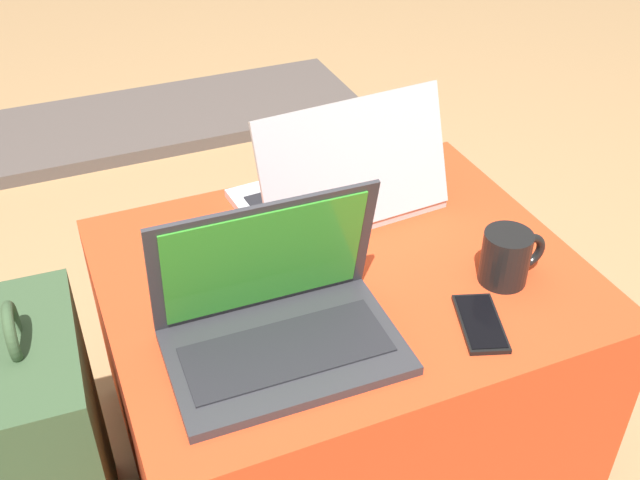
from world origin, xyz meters
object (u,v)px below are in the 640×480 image
Objects in this scene: backpack at (48,462)px; laptop_near at (278,319)px; laptop_far at (341,187)px; cell_phone at (480,323)px; coffee_mug at (508,257)px.

laptop_near is at bearing 78.44° from backpack.
backpack is (-0.61, -0.21, -0.26)m from laptop_far.
laptop_near is at bearing 3.51° from cell_phone.
cell_phone is at bearing -14.33° from laptop_near.
laptop_far is 3.25× the size of coffee_mug.
laptop_far is 0.67× the size of backpack.
backpack is 0.82m from coffee_mug.
cell_phone is 0.14m from coffee_mug.
laptop_far is 0.39m from cell_phone.
laptop_near is at bearing 179.92° from coffee_mug.
laptop_far reaches higher than cell_phone.
laptop_far is at bearing 118.53° from coffee_mug.
backpack is (-0.37, 0.09, -0.26)m from laptop_near.
laptop_far is at bearing 111.59° from backpack.
laptop_far is 0.35m from coffee_mug.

